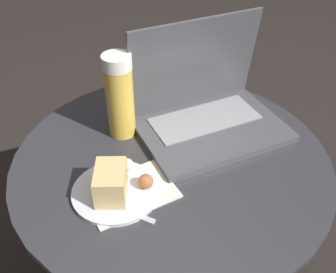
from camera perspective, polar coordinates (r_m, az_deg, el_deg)
table at (r=1.02m, az=0.47°, el=-8.38°), size 0.75×0.75×0.51m
napkin at (r=0.85m, az=-5.57°, el=-8.08°), size 0.19×0.14×0.00m
laptop at (r=1.01m, az=5.46°, el=4.24°), size 0.39×0.30×0.27m
beer_glass at (r=0.95m, az=-7.02°, el=5.83°), size 0.07×0.07×0.22m
snack_plate at (r=0.83m, az=-7.70°, el=-7.11°), size 0.19×0.19×0.08m
fork at (r=0.83m, az=-8.18°, el=-9.93°), size 0.11×0.16×0.00m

